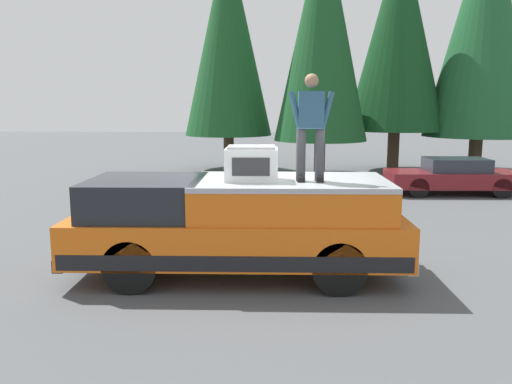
{
  "coord_description": "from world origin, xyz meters",
  "views": [
    {
      "loc": [
        -8.85,
        0.03,
        2.88
      ],
      "look_at": [
        0.11,
        0.25,
        1.35
      ],
      "focal_mm": 36.45,
      "sensor_mm": 36.0,
      "label": 1
    }
  ],
  "objects_px": {
    "person_on_truck_bed": "(311,125)",
    "compressor_unit": "(252,163)",
    "pickup_truck": "(238,225)",
    "parked_car_maroon": "(453,176)"
  },
  "relations": [
    {
      "from": "compressor_unit",
      "to": "parked_car_maroon",
      "type": "relative_size",
      "value": 0.2
    },
    {
      "from": "parked_car_maroon",
      "to": "person_on_truck_bed",
      "type": "bearing_deg",
      "value": 147.91
    },
    {
      "from": "pickup_truck",
      "to": "parked_car_maroon",
      "type": "bearing_deg",
      "value": -38.15
    },
    {
      "from": "compressor_unit",
      "to": "parked_car_maroon",
      "type": "bearing_deg",
      "value": -36.65
    },
    {
      "from": "compressor_unit",
      "to": "person_on_truck_bed",
      "type": "relative_size",
      "value": 0.5
    },
    {
      "from": "pickup_truck",
      "to": "person_on_truck_bed",
      "type": "bearing_deg",
      "value": -99.73
    },
    {
      "from": "person_on_truck_bed",
      "to": "compressor_unit",
      "type": "bearing_deg",
      "value": 86.36
    },
    {
      "from": "person_on_truck_bed",
      "to": "parked_car_maroon",
      "type": "xyz_separation_m",
      "value": [
        8.42,
        -5.28,
        -1.97
      ]
    },
    {
      "from": "compressor_unit",
      "to": "person_on_truck_bed",
      "type": "xyz_separation_m",
      "value": [
        -0.06,
        -0.94,
        0.62
      ]
    },
    {
      "from": "pickup_truck",
      "to": "person_on_truck_bed",
      "type": "relative_size",
      "value": 3.28
    }
  ]
}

